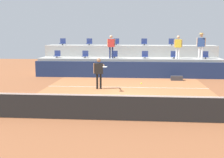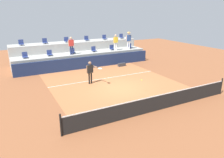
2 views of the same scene
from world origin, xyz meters
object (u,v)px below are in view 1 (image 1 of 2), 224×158
stadium_chair_upper_far_left (63,42)px  stadium_chair_lower_right (174,55)px  stadium_chair_upper_left (89,42)px  stadium_chair_upper_mid_left (116,42)px  tennis_ball (141,83)px  stadium_chair_upper_far_right (200,43)px  stadium_chair_lower_far_left (57,55)px  stadium_chair_lower_mid_right (145,55)px  stadium_chair_lower_left (85,55)px  stadium_chair_upper_mid_right (144,42)px  tennis_player (99,70)px  stadium_chair_lower_far_right (205,56)px  stadium_chair_lower_mid_left (114,55)px  spectator_leaning_on_rail (178,45)px  equipment_bag (177,78)px  spectator_with_hat (201,43)px  spectator_in_grey (111,45)px  stadium_chair_upper_right (172,43)px

stadium_chair_upper_far_left → stadium_chair_lower_right: bearing=-12.0°
stadium_chair_upper_left → stadium_chair_upper_mid_left: same height
tennis_ball → stadium_chair_upper_far_right: bearing=66.5°
stadium_chair_lower_far_left → stadium_chair_lower_mid_right: size_ratio=1.00×
stadium_chair_lower_left → stadium_chair_upper_mid_right: stadium_chair_upper_mid_right is taller
stadium_chair_upper_mid_right → stadium_chair_lower_mid_right: bearing=-89.1°
stadium_chair_upper_mid_left → tennis_player: (-0.41, -7.26, -1.28)m
stadium_chair_lower_far_right → stadium_chair_upper_mid_right: (-4.24, 1.80, 0.85)m
stadium_chair_upper_mid_left → stadium_chair_lower_mid_left: bearing=-89.8°
stadium_chair_lower_mid_left → tennis_ball: 8.92m
stadium_chair_lower_left → stadium_chair_upper_mid_left: (2.13, 1.80, 0.85)m
stadium_chair_lower_left → stadium_chair_upper_far_right: 8.76m
spectator_leaning_on_rail → tennis_ball: bearing=-107.4°
stadium_chair_upper_left → tennis_player: 7.57m
stadium_chair_lower_far_left → stadium_chair_lower_mid_right: same height
stadium_chair_upper_far_left → equipment_bag: stadium_chair_upper_far_left is taller
spectator_leaning_on_rail → tennis_ball: 8.83m
stadium_chair_lower_left → stadium_chair_upper_far_left: 2.90m
stadium_chair_upper_left → stadium_chair_upper_far_right: bearing=0.0°
stadium_chair_lower_mid_left → equipment_bag: bearing=-26.6°
stadium_chair_upper_mid_right → stadium_chair_upper_far_right: (4.23, 0.00, 0.00)m
stadium_chair_lower_far_right → spectator_with_hat: size_ratio=0.29×
stadium_chair_upper_mid_left → stadium_chair_lower_far_left: bearing=-156.8°
stadium_chair_upper_left → spectator_in_grey: bearing=-48.7°
stadium_chair_upper_right → stadium_chair_lower_right: bearing=-90.7°
stadium_chair_lower_mid_right → stadium_chair_upper_far_left: (-6.43, 1.80, 0.85)m
stadium_chair_upper_left → stadium_chair_upper_right: same height
stadium_chair_lower_far_left → stadium_chair_upper_far_right: size_ratio=1.00×
stadium_chair_lower_left → stadium_chair_upper_far_left: (-2.11, 1.80, 0.85)m
stadium_chair_upper_mid_right → spectator_leaning_on_rail: spectator_leaning_on_rail is taller
stadium_chair_lower_far_left → spectator_leaning_on_rail: bearing=-2.5°
stadium_chair_lower_left → stadium_chair_lower_right: bearing=0.0°
stadium_chair_lower_mid_left → tennis_player: 5.50m
stadium_chair_lower_far_left → spectator_in_grey: bearing=-5.5°
stadium_chair_upper_mid_right → stadium_chair_upper_right: same height
stadium_chair_lower_mid_left → tennis_player: size_ratio=0.31×
stadium_chair_lower_far_left → spectator_with_hat: bearing=-2.2°
stadium_chair_upper_far_right → equipment_bag: size_ratio=0.68×
stadium_chair_upper_far_left → stadium_chair_upper_mid_right: (6.40, 0.00, 0.00)m
stadium_chair_upper_mid_left → equipment_bag: size_ratio=0.68×
stadium_chair_lower_left → spectator_with_hat: spectator_with_hat is taller
stadium_chair_upper_right → spectator_in_grey: 4.96m
equipment_bag → spectator_with_hat: bearing=43.7°
stadium_chair_lower_mid_right → stadium_chair_upper_far_right: bearing=23.2°
tennis_player → spectator_in_grey: spectator_in_grey is taller
stadium_chair_lower_right → stadium_chair_upper_far_right: stadium_chair_upper_far_right is taller
stadium_chair_upper_left → stadium_chair_upper_mid_right: bearing=0.0°
stadium_chair_lower_mid_right → stadium_chair_lower_left: bearing=180.0°
stadium_chair_lower_far_right → spectator_with_hat: bearing=-137.0°
stadium_chair_upper_far_right → stadium_chair_lower_mid_left: bearing=-164.3°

